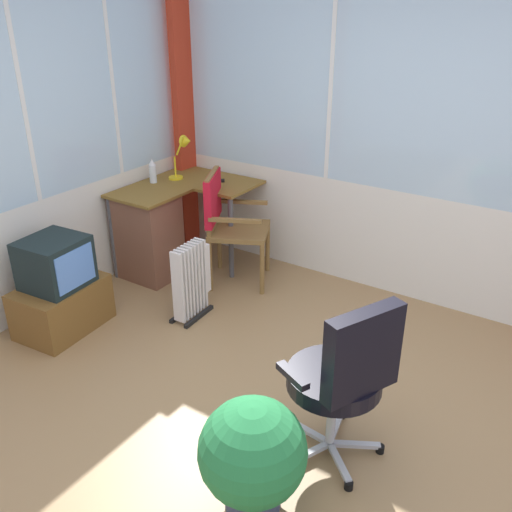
{
  "coord_description": "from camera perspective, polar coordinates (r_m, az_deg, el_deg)",
  "views": [
    {
      "loc": [
        -1.99,
        -1.23,
        2.3
      ],
      "look_at": [
        0.83,
        0.64,
        0.7
      ],
      "focal_mm": 39.09,
      "sensor_mm": 36.0,
      "label": 1
    }
  ],
  "objects": [
    {
      "name": "desk",
      "position": [
        4.95,
        -10.53,
        2.52
      ],
      "size": [
        1.1,
        0.94,
        0.77
      ],
      "color": "brown",
      "rests_on": "ground"
    },
    {
      "name": "spray_bottle",
      "position": [
        5.05,
        -10.53,
        8.53
      ],
      "size": [
        0.06,
        0.06,
        0.22
      ],
      "color": "silver",
      "rests_on": "desk"
    },
    {
      "name": "office_chair",
      "position": [
        2.89,
        9.08,
        -11.68
      ],
      "size": [
        0.63,
        0.6,
        0.99
      ],
      "color": "#B7B7BF",
      "rests_on": "ground"
    },
    {
      "name": "desk_lamp",
      "position": [
        5.11,
        -7.37,
        10.75
      ],
      "size": [
        0.22,
        0.19,
        0.39
      ],
      "color": "yellow",
      "rests_on": "desk"
    },
    {
      "name": "curtain_corner",
      "position": [
        5.37,
        -7.37,
        13.9
      ],
      "size": [
        0.23,
        0.08,
        2.5
      ],
      "primitive_type": "cube",
      "rotation": [
        0.0,
        0.0,
        -0.04
      ],
      "color": "#B9321C",
      "rests_on": "ground"
    },
    {
      "name": "tv_remote",
      "position": [
        5.03,
        -4.11,
        7.71
      ],
      "size": [
        0.12,
        0.15,
        0.02
      ],
      "primitive_type": "cube",
      "rotation": [
        0.0,
        0.0,
        0.59
      ],
      "color": "black",
      "rests_on": "desk"
    },
    {
      "name": "potted_plant",
      "position": [
        2.8,
        -0.35,
        -19.66
      ],
      "size": [
        0.53,
        0.53,
        0.61
      ],
      "color": "#363F5A",
      "rests_on": "ground"
    },
    {
      "name": "east_window_panel",
      "position": [
        4.41,
        16.73,
        11.17
      ],
      "size": [
        0.07,
        4.62,
        2.6
      ],
      "color": "silver",
      "rests_on": "ground"
    },
    {
      "name": "wooden_armchair",
      "position": [
        4.7,
        -3.29,
        4.29
      ],
      "size": [
        0.64,
        0.65,
        0.97
      ],
      "color": "brown",
      "rests_on": "ground"
    },
    {
      "name": "space_heater",
      "position": [
        4.3,
        -6.55,
        -2.45
      ],
      "size": [
        0.4,
        0.19,
        0.61
      ],
      "color": "silver",
      "rests_on": "ground"
    },
    {
      "name": "ground",
      "position": [
        3.3,
        1.31,
        -19.6
      ],
      "size": [
        5.21,
        5.62,
        0.06
      ],
      "primitive_type": "cube",
      "color": "#97754B"
    },
    {
      "name": "tv_on_stand",
      "position": [
        4.35,
        -19.43,
        -3.31
      ],
      "size": [
        0.68,
        0.49,
        0.73
      ],
      "color": "brown",
      "rests_on": "ground"
    }
  ]
}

